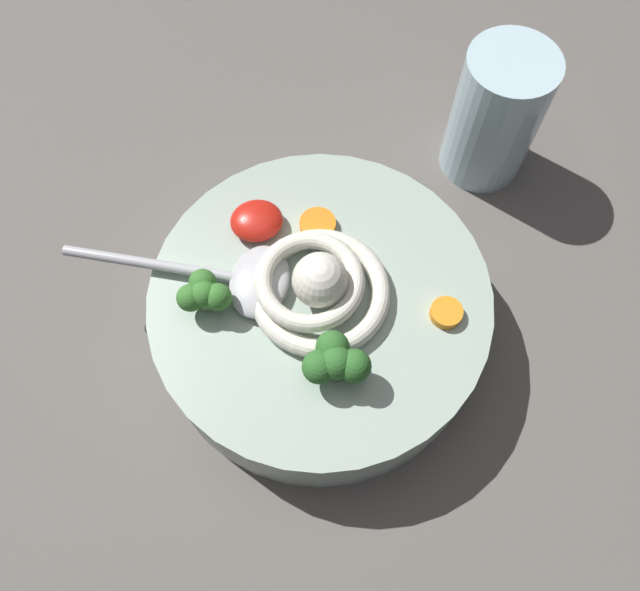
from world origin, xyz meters
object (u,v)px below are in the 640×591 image
object	(u,v)px
drinking_glass	(496,116)
soup_bowl	(320,313)
soup_spoon	(241,278)
noodle_pile	(317,286)

from	to	relation	value
drinking_glass	soup_bowl	bearing A→B (deg)	37.30
soup_bowl	soup_spoon	distance (cm)	7.16
soup_bowl	noodle_pile	bearing A→B (deg)	-36.84
noodle_pile	soup_spoon	size ratio (longest dim) A/B	0.66
soup_bowl	noodle_pile	distance (cm)	4.69
noodle_pile	drinking_glass	distance (cm)	23.11
soup_bowl	noodle_pile	size ratio (longest dim) A/B	2.26
soup_bowl	drinking_glass	xyz separation A→B (cm)	(-18.28, -13.92, 2.78)
soup_bowl	soup_spoon	world-z (taller)	soup_spoon
soup_bowl	drinking_glass	world-z (taller)	drinking_glass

